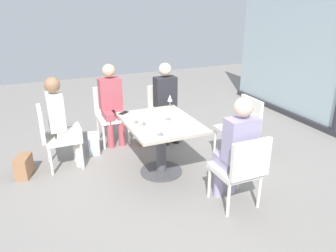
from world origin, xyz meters
TOP-DOWN VIEW (x-y plane):
  - ground_plane at (0.00, 0.00)m, footprint 12.00×12.00m
  - dining_table_main at (0.00, 0.00)m, footprint 1.12×0.87m
  - chair_far_left at (-1.06, 0.49)m, footprint 0.50×0.46m
  - chair_side_end at (-1.32, -0.33)m, footprint 0.50×0.46m
  - chair_front_left at (-0.71, -1.25)m, footprint 0.46×0.50m
  - chair_far_right at (1.06, 0.49)m, footprint 0.50×0.46m
  - chair_near_window at (0.00, 1.25)m, footprint 0.46×0.51m
  - person_far_left at (-0.95, 0.49)m, footprint 0.39×0.34m
  - person_side_end at (-1.21, -0.33)m, footprint 0.39×0.34m
  - person_front_left at (-0.71, -1.14)m, footprint 0.34×0.39m
  - person_far_right at (0.95, 0.49)m, footprint 0.39×0.34m
  - wine_glass_0 at (0.00, -0.34)m, footprint 0.07×0.07m
  - wine_glass_1 at (0.06, 0.07)m, footprint 0.07×0.07m
  - wine_glass_2 at (0.10, -0.28)m, footprint 0.07×0.07m
  - wine_glass_3 at (0.48, -0.21)m, footprint 0.07×0.07m
  - wine_glass_4 at (-0.48, 0.34)m, footprint 0.07×0.07m
  - coffee_cup at (-0.19, -0.22)m, footprint 0.08×0.08m
  - cell_phone_on_table at (-0.49, -0.34)m, footprint 0.14×0.16m
  - handbag_0 at (-0.99, 0.11)m, footprint 0.34×0.28m
  - handbag_1 at (-0.98, -0.70)m, footprint 0.32×0.21m
  - handbag_2 at (-0.62, -1.68)m, footprint 0.34×0.25m

SIDE VIEW (x-z plane):
  - ground_plane at x=0.00m, z-range 0.00..0.00m
  - handbag_0 at x=-0.99m, z-range 0.00..0.28m
  - handbag_1 at x=-0.98m, z-range 0.00..0.28m
  - handbag_2 at x=-0.62m, z-range 0.00..0.28m
  - chair_far_left at x=-1.06m, z-range 0.06..0.93m
  - chair_side_end at x=-1.32m, z-range 0.06..0.93m
  - chair_front_left at x=-0.71m, z-range 0.06..0.93m
  - chair_far_right at x=1.06m, z-range 0.06..0.93m
  - chair_near_window at x=0.00m, z-range 0.06..0.93m
  - dining_table_main at x=0.00m, z-range 0.17..0.90m
  - person_far_left at x=-0.95m, z-range 0.07..1.33m
  - person_side_end at x=-1.21m, z-range 0.07..1.33m
  - person_front_left at x=-0.71m, z-range 0.07..1.33m
  - person_far_right at x=0.95m, z-range 0.07..1.33m
  - cell_phone_on_table at x=-0.49m, z-range 0.73..0.74m
  - coffee_cup at x=-0.19m, z-range 0.73..0.82m
  - wine_glass_0 at x=0.00m, z-range 0.77..0.95m
  - wine_glass_1 at x=0.06m, z-range 0.77..0.95m
  - wine_glass_2 at x=0.10m, z-range 0.77..0.95m
  - wine_glass_3 at x=0.48m, z-range 0.77..0.95m
  - wine_glass_4 at x=-0.48m, z-range 0.77..0.95m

